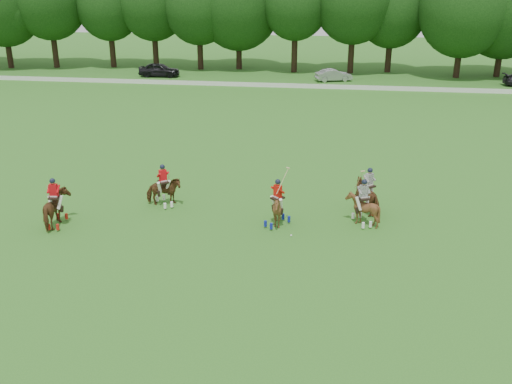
# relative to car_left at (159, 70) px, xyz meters

# --- Properties ---
(ground) EXTENTS (180.00, 180.00, 0.00)m
(ground) POSITION_rel_car_left_xyz_m (15.04, -42.50, -0.79)
(ground) COLOR #2C6C1E
(ground) RESTS_ON ground
(tree_line) EXTENTS (117.98, 14.32, 14.75)m
(tree_line) POSITION_rel_car_left_xyz_m (15.31, 5.55, 7.44)
(tree_line) COLOR black
(tree_line) RESTS_ON ground
(boundary_rail) EXTENTS (120.00, 0.10, 0.44)m
(boundary_rail) POSITION_rel_car_left_xyz_m (15.04, -4.50, -0.57)
(boundary_rail) COLOR white
(boundary_rail) RESTS_ON ground
(car_left) EXTENTS (4.65, 1.96, 1.57)m
(car_left) POSITION_rel_car_left_xyz_m (0.00, 0.00, 0.00)
(car_left) COLOR black
(car_left) RESTS_ON ground
(car_mid) EXTENTS (4.20, 2.61, 1.31)m
(car_mid) POSITION_rel_car_left_xyz_m (19.80, 0.00, -0.13)
(car_mid) COLOR #A1A1A6
(car_mid) RESTS_ON ground
(polo_red_a) EXTENTS (1.28, 2.10, 2.39)m
(polo_red_a) POSITION_rel_car_left_xyz_m (7.61, -40.47, 0.09)
(polo_red_a) COLOR #502C15
(polo_red_a) RESTS_ON ground
(polo_red_b) EXTENTS (1.96, 1.92, 2.22)m
(polo_red_b) POSITION_rel_car_left_xyz_m (11.87, -37.31, -0.00)
(polo_red_b) COLOR #502C15
(polo_red_b) RESTS_ON ground
(polo_red_c) EXTENTS (1.94, 1.97, 2.87)m
(polo_red_c) POSITION_rel_car_left_xyz_m (17.89, -38.94, 0.05)
(polo_red_c) COLOR #502C15
(polo_red_c) RESTS_ON ground
(polo_stripe_a) EXTENTS (1.96, 2.01, 2.33)m
(polo_stripe_a) POSITION_rel_car_left_xyz_m (22.17, -36.68, 0.06)
(polo_stripe_a) COLOR #502C15
(polo_stripe_a) RESTS_ON ground
(polo_stripe_b) EXTENTS (1.71, 1.79, 2.81)m
(polo_stripe_b) POSITION_rel_car_left_xyz_m (21.86, -38.21, 0.03)
(polo_stripe_b) COLOR #502C15
(polo_stripe_b) RESTS_ON ground
(polo_ball) EXTENTS (0.09, 0.09, 0.09)m
(polo_ball) POSITION_rel_car_left_xyz_m (18.66, -40.03, -0.74)
(polo_ball) COLOR white
(polo_ball) RESTS_ON ground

